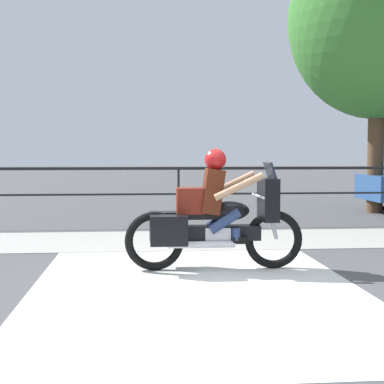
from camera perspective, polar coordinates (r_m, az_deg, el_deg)
ground_plane at (r=7.22m, az=1.48°, el=-8.68°), size 120.00×120.00×0.00m
sidewalk_band at (r=10.55m, az=-0.64°, el=-4.65°), size 44.00×2.40×0.01m
crosswalk_band at (r=7.01m, az=0.26°, el=-9.03°), size 3.79×6.00×0.01m
fence_railing at (r=12.32m, az=-1.32°, el=1.19°), size 36.00×0.05×1.26m
motorcycle at (r=7.85m, az=2.03°, el=-2.46°), size 2.40×0.76×1.62m
tree_behind_sign at (r=16.30m, az=17.62°, el=15.57°), size 4.57×4.57×7.46m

